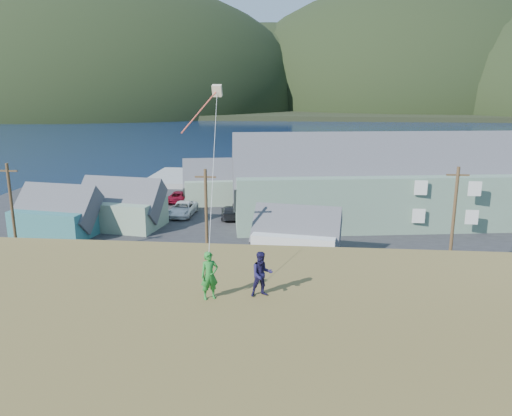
{
  "coord_description": "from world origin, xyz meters",
  "views": [
    {
      "loc": [
        4.29,
        -34.78,
        14.54
      ],
      "look_at": [
        2.11,
        -11.76,
        8.8
      ],
      "focal_mm": 35.0,
      "sensor_mm": 36.0,
      "label": 1
    }
  ],
  "objects_px": {
    "wharf": "(235,179)",
    "shed_palegreen_far": "(223,182)",
    "shed_white": "(296,237)",
    "shed_teal": "(58,213)",
    "shed_palegreen_near": "(120,206)",
    "lodge": "(391,182)",
    "kite_flyer_navy": "(262,274)",
    "kite_flyer_green": "(209,276)"
  },
  "relations": [
    {
      "from": "shed_teal",
      "to": "shed_palegreen_far",
      "type": "distance_m",
      "value": 21.05
    },
    {
      "from": "kite_flyer_navy",
      "to": "lodge",
      "type": "bearing_deg",
      "value": 54.1
    },
    {
      "from": "shed_teal",
      "to": "shed_palegreen_far",
      "type": "height_order",
      "value": "shed_palegreen_far"
    },
    {
      "from": "lodge",
      "to": "shed_palegreen_near",
      "type": "distance_m",
      "value": 28.43
    },
    {
      "from": "wharf",
      "to": "kite_flyer_green",
      "type": "distance_m",
      "value": 59.62
    },
    {
      "from": "shed_palegreen_near",
      "to": "lodge",
      "type": "bearing_deg",
      "value": 17.53
    },
    {
      "from": "wharf",
      "to": "lodge",
      "type": "height_order",
      "value": "lodge"
    },
    {
      "from": "shed_white",
      "to": "shed_teal",
      "type": "bearing_deg",
      "value": 175.35
    },
    {
      "from": "shed_palegreen_near",
      "to": "shed_white",
      "type": "relative_size",
      "value": 1.21
    },
    {
      "from": "shed_white",
      "to": "lodge",
      "type": "bearing_deg",
      "value": 61.2
    },
    {
      "from": "lodge",
      "to": "shed_palegreen_near",
      "type": "relative_size",
      "value": 3.66
    },
    {
      "from": "lodge",
      "to": "kite_flyer_navy",
      "type": "xyz_separation_m",
      "value": [
        -10.69,
        -36.42,
        3.5
      ]
    },
    {
      "from": "wharf",
      "to": "kite_flyer_green",
      "type": "relative_size",
      "value": 15.11
    },
    {
      "from": "shed_white",
      "to": "shed_palegreen_far",
      "type": "distance_m",
      "value": 23.14
    },
    {
      "from": "lodge",
      "to": "kite_flyer_green",
      "type": "bearing_deg",
      "value": -117.86
    },
    {
      "from": "lodge",
      "to": "shed_teal",
      "type": "distance_m",
      "value": 34.09
    },
    {
      "from": "shed_palegreen_far",
      "to": "kite_flyer_green",
      "type": "distance_m",
      "value": 45.72
    },
    {
      "from": "kite_flyer_green",
      "to": "shed_palegreen_far",
      "type": "bearing_deg",
      "value": 71.33
    },
    {
      "from": "shed_palegreen_far",
      "to": "lodge",
      "type": "bearing_deg",
      "value": -34.97
    },
    {
      "from": "lodge",
      "to": "shed_white",
      "type": "height_order",
      "value": "lodge"
    },
    {
      "from": "kite_flyer_navy",
      "to": "kite_flyer_green",
      "type": "bearing_deg",
      "value": 172.99
    },
    {
      "from": "shed_palegreen_near",
      "to": "wharf",
      "type": "bearing_deg",
      "value": 80.87
    },
    {
      "from": "wharf",
      "to": "kite_flyer_navy",
      "type": "relative_size",
      "value": 15.8
    },
    {
      "from": "lodge",
      "to": "shed_palegreen_far",
      "type": "relative_size",
      "value": 3.14
    },
    {
      "from": "shed_teal",
      "to": "kite_flyer_green",
      "type": "relative_size",
      "value": 4.97
    },
    {
      "from": "wharf",
      "to": "shed_palegreen_far",
      "type": "relative_size",
      "value": 2.37
    },
    {
      "from": "shed_palegreen_near",
      "to": "kite_flyer_green",
      "type": "height_order",
      "value": "kite_flyer_green"
    },
    {
      "from": "shed_teal",
      "to": "kite_flyer_green",
      "type": "height_order",
      "value": "kite_flyer_green"
    },
    {
      "from": "shed_teal",
      "to": "shed_palegreen_near",
      "type": "bearing_deg",
      "value": 41.58
    },
    {
      "from": "lodge",
      "to": "kite_flyer_navy",
      "type": "relative_size",
      "value": 20.93
    },
    {
      "from": "wharf",
      "to": "shed_white",
      "type": "height_order",
      "value": "shed_white"
    },
    {
      "from": "shed_teal",
      "to": "shed_palegreen_far",
      "type": "relative_size",
      "value": 0.78
    },
    {
      "from": "shed_teal",
      "to": "kite_flyer_green",
      "type": "xyz_separation_m",
      "value": [
        20.63,
        -29.04,
        5.75
      ]
    },
    {
      "from": "shed_palegreen_near",
      "to": "kite_flyer_navy",
      "type": "xyz_separation_m",
      "value": [
        17.31,
        -31.98,
        5.63
      ]
    },
    {
      "from": "shed_teal",
      "to": "shed_white",
      "type": "relative_size",
      "value": 1.1
    },
    {
      "from": "shed_teal",
      "to": "shed_palegreen_near",
      "type": "xyz_separation_m",
      "value": [
        5.12,
        3.34,
        0.08
      ]
    },
    {
      "from": "kite_flyer_green",
      "to": "kite_flyer_navy",
      "type": "height_order",
      "value": "kite_flyer_green"
    },
    {
      "from": "wharf",
      "to": "shed_teal",
      "type": "height_order",
      "value": "shed_teal"
    },
    {
      "from": "shed_white",
      "to": "kite_flyer_navy",
      "type": "bearing_deg",
      "value": -84.4
    },
    {
      "from": "shed_white",
      "to": "kite_flyer_navy",
      "type": "relative_size",
      "value": 4.74
    },
    {
      "from": "kite_flyer_navy",
      "to": "shed_palegreen_far",
      "type": "bearing_deg",
      "value": 81.36
    },
    {
      "from": "shed_teal",
      "to": "shed_white",
      "type": "bearing_deg",
      "value": -4.17
    }
  ]
}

